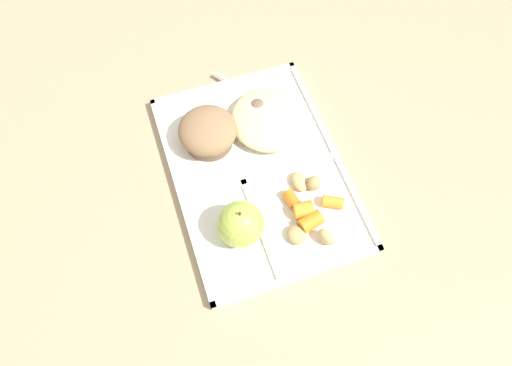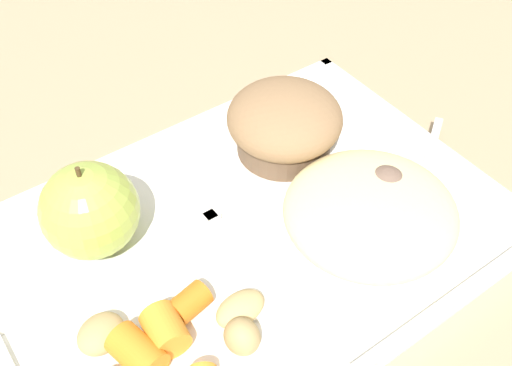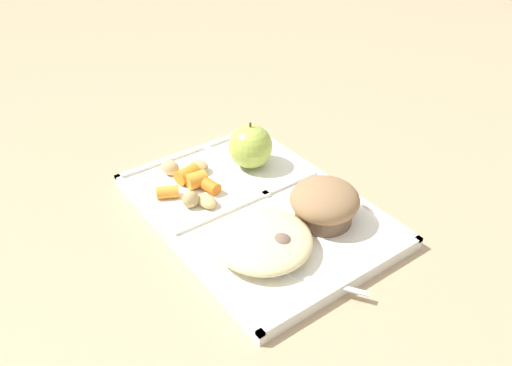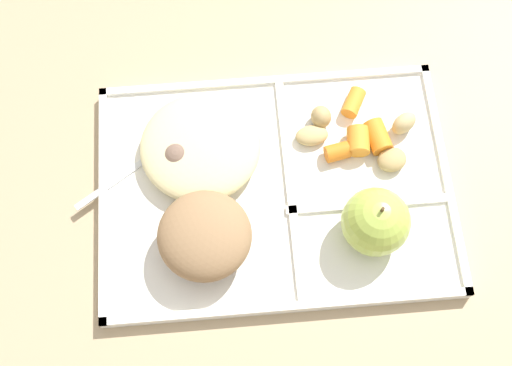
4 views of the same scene
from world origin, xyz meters
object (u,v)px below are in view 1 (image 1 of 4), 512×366
object	(u,v)px
bran_muffin	(208,132)
plastic_fork	(254,97)
lunch_tray	(257,172)
green_apple	(241,224)

from	to	relation	value
bran_muffin	plastic_fork	distance (m)	0.13
lunch_tray	bran_muffin	size ratio (longest dim) A/B	3.98
lunch_tray	plastic_fork	bearing A→B (deg)	-16.55
lunch_tray	plastic_fork	size ratio (longest dim) A/B	2.89
lunch_tray	bran_muffin	bearing A→B (deg)	36.68
bran_muffin	lunch_tray	bearing A→B (deg)	-143.32
plastic_fork	bran_muffin	bearing A→B (deg)	122.20
green_apple	plastic_fork	bearing A→B (deg)	-23.07
plastic_fork	green_apple	bearing A→B (deg)	156.93
green_apple	bran_muffin	world-z (taller)	green_apple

